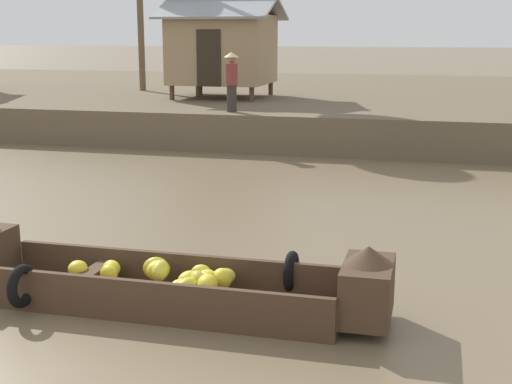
% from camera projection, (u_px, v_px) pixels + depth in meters
% --- Properties ---
extents(ground_plane, '(300.00, 300.00, 0.00)m').
position_uv_depth(ground_plane, '(227.00, 189.00, 14.95)').
color(ground_plane, '#726047').
extents(riverbank_strip, '(160.00, 20.00, 1.05)m').
position_uv_depth(riverbank_strip, '(329.00, 101.00, 28.38)').
color(riverbank_strip, brown).
rests_on(riverbank_strip, ground).
extents(banana_boat, '(5.51, 1.81, 0.95)m').
position_uv_depth(banana_boat, '(162.00, 281.00, 8.48)').
color(banana_boat, '#473323').
rests_on(banana_boat, ground).
extents(stilt_house_mid_left, '(3.84, 3.55, 3.44)m').
position_uv_depth(stilt_house_mid_left, '(223.00, 47.00, 23.92)').
color(stilt_house_mid_left, '#4C3826').
rests_on(stilt_house_mid_left, riverbank_strip).
extents(vendor_person, '(0.44, 0.44, 1.66)m').
position_uv_depth(vendor_person, '(232.00, 79.00, 19.68)').
color(vendor_person, '#332D28').
rests_on(vendor_person, riverbank_strip).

